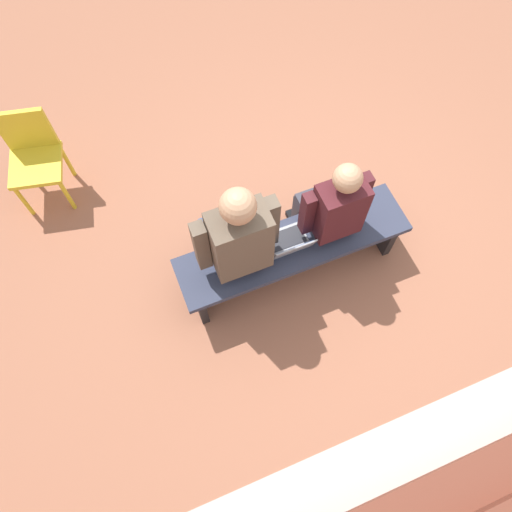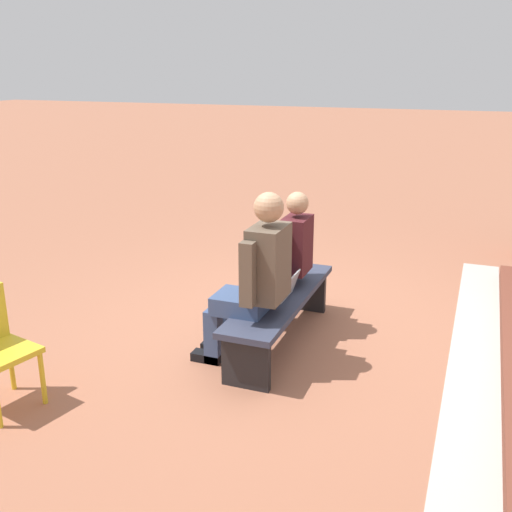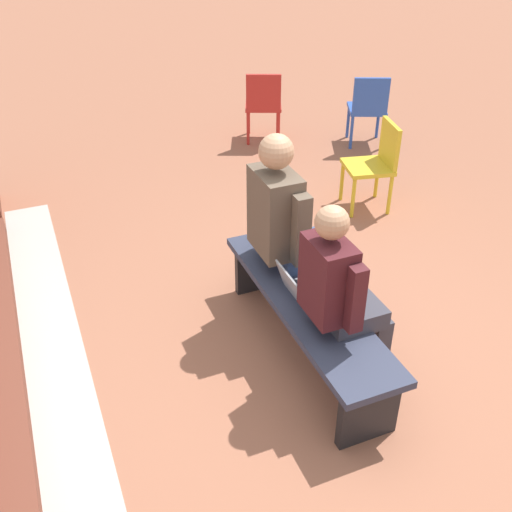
{
  "view_description": "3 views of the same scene",
  "coord_description": "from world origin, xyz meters",
  "px_view_note": "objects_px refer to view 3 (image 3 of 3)",
  "views": [
    {
      "loc": [
        1.14,
        1.5,
        3.77
      ],
      "look_at": [
        0.59,
        0.16,
        0.8
      ],
      "focal_mm": 35.0,
      "sensor_mm": 36.0,
      "label": 1
    },
    {
      "loc": [
        4.72,
        1.5,
        2.3
      ],
      "look_at": [
        0.38,
        -0.16,
        0.82
      ],
      "focal_mm": 42.0,
      "sensor_mm": 36.0,
      "label": 2
    },
    {
      "loc": [
        -2.5,
        1.5,
        2.78
      ],
      "look_at": [
        0.61,
        0.21,
        0.6
      ],
      "focal_mm": 42.0,
      "sensor_mm": 36.0,
      "label": 3
    }
  ],
  "objects_px": {
    "plastic_chair_foreground": "(263,102)",
    "plastic_chair_near_bench_right": "(368,106)",
    "person_adult": "(290,226)",
    "bench": "(306,310)",
    "laptop": "(302,289)",
    "person_student": "(341,292)",
    "plastic_chair_far_right": "(376,160)"
  },
  "relations": [
    {
      "from": "bench",
      "to": "person_adult",
      "type": "bearing_deg",
      "value": -9.42
    },
    {
      "from": "person_adult",
      "to": "plastic_chair_foreground",
      "type": "height_order",
      "value": "person_adult"
    },
    {
      "from": "bench",
      "to": "plastic_chair_far_right",
      "type": "bearing_deg",
      "value": -43.38
    },
    {
      "from": "person_student",
      "to": "person_adult",
      "type": "relative_size",
      "value": 0.9
    },
    {
      "from": "bench",
      "to": "plastic_chair_far_right",
      "type": "relative_size",
      "value": 2.14
    },
    {
      "from": "person_adult",
      "to": "plastic_chair_near_bench_right",
      "type": "distance_m",
      "value": 3.39
    },
    {
      "from": "plastic_chair_foreground",
      "to": "person_adult",
      "type": "bearing_deg",
      "value": 159.9
    },
    {
      "from": "bench",
      "to": "plastic_chair_near_bench_right",
      "type": "relative_size",
      "value": 2.14
    },
    {
      "from": "plastic_chair_far_right",
      "to": "plastic_chair_foreground",
      "type": "distance_m",
      "value": 1.96
    },
    {
      "from": "laptop",
      "to": "plastic_chair_near_bench_right",
      "type": "relative_size",
      "value": 0.38
    },
    {
      "from": "person_student",
      "to": "bench",
      "type": "bearing_deg",
      "value": 11.94
    },
    {
      "from": "person_adult",
      "to": "plastic_chair_foreground",
      "type": "distance_m",
      "value": 3.35
    },
    {
      "from": "person_student",
      "to": "plastic_chair_near_bench_right",
      "type": "height_order",
      "value": "person_student"
    },
    {
      "from": "person_adult",
      "to": "plastic_chair_far_right",
      "type": "bearing_deg",
      "value": -50.76
    },
    {
      "from": "bench",
      "to": "plastic_chair_foreground",
      "type": "relative_size",
      "value": 2.14
    },
    {
      "from": "person_adult",
      "to": "laptop",
      "type": "xyz_separation_m",
      "value": [
        -0.39,
        0.08,
        -0.25
      ]
    },
    {
      "from": "plastic_chair_foreground",
      "to": "plastic_chair_near_bench_right",
      "type": "distance_m",
      "value": 1.22
    },
    {
      "from": "plastic_chair_near_bench_right",
      "to": "bench",
      "type": "bearing_deg",
      "value": 142.56
    },
    {
      "from": "plastic_chair_foreground",
      "to": "plastic_chair_near_bench_right",
      "type": "xyz_separation_m",
      "value": [
        -0.59,
        -1.06,
        0.0
      ]
    },
    {
      "from": "person_adult",
      "to": "plastic_chair_far_right",
      "type": "relative_size",
      "value": 1.69
    },
    {
      "from": "laptop",
      "to": "person_adult",
      "type": "bearing_deg",
      "value": -12.21
    },
    {
      "from": "plastic_chair_foreground",
      "to": "person_student",
      "type": "bearing_deg",
      "value": 163.36
    },
    {
      "from": "laptop",
      "to": "plastic_chair_far_right",
      "type": "relative_size",
      "value": 0.38
    },
    {
      "from": "bench",
      "to": "plastic_chair_near_bench_right",
      "type": "bearing_deg",
      "value": -37.44
    },
    {
      "from": "person_student",
      "to": "plastic_chair_foreground",
      "type": "height_order",
      "value": "person_student"
    },
    {
      "from": "bench",
      "to": "laptop",
      "type": "height_order",
      "value": "laptop"
    },
    {
      "from": "laptop",
      "to": "bench",
      "type": "bearing_deg",
      "value": -165.1
    },
    {
      "from": "person_student",
      "to": "plastic_chair_near_bench_right",
      "type": "bearing_deg",
      "value": -34.07
    },
    {
      "from": "person_adult",
      "to": "plastic_chair_foreground",
      "type": "bearing_deg",
      "value": -20.1
    },
    {
      "from": "bench",
      "to": "plastic_chair_foreground",
      "type": "bearing_deg",
      "value": -18.87
    },
    {
      "from": "laptop",
      "to": "plastic_chair_near_bench_right",
      "type": "height_order",
      "value": "plastic_chair_near_bench_right"
    },
    {
      "from": "bench",
      "to": "plastic_chair_foreground",
      "type": "distance_m",
      "value": 3.77
    }
  ]
}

